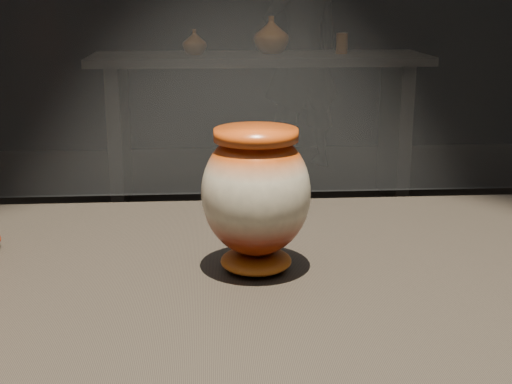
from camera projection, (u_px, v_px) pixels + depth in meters
main_vase at (256, 195)px, 0.93m from camera, size 0.15×0.15×0.19m
back_shelf at (259, 98)px, 4.32m from camera, size 2.00×0.60×0.90m
back_vase_left at (194, 42)px, 4.18m from camera, size 0.20×0.20×0.15m
back_vase_mid at (271, 35)px, 4.28m from camera, size 0.26×0.26×0.22m
back_vase_right at (342, 43)px, 4.28m from camera, size 0.07×0.07×0.12m
visitor at (302, 56)px, 5.12m from camera, size 0.68×0.55×1.63m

